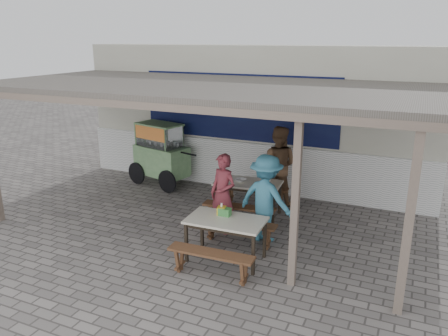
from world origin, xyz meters
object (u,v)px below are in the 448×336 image
patron_wall_side (278,165)px  donation_box (225,212)px  bench_left_wall (256,191)px  bench_right_street (211,259)px  vendor_cart (161,152)px  tissue_box (222,211)px  bench_left_street (239,211)px  patron_right_table (266,199)px  table_left (248,186)px  condiment_bowl (241,180)px  table_right (226,223)px  patron_street_side (223,194)px  condiment_jar (269,179)px  bench_right_wall (239,227)px

patron_wall_side → donation_box: bearing=86.1°
bench_left_wall → bench_right_street: 3.29m
vendor_cart → tissue_box: vendor_cart is taller
patron_wall_side → tissue_box: (-0.12, -2.80, -0.08)m
bench_left_street → patron_right_table: size_ratio=0.90×
table_left → condiment_bowl: bearing=-176.5°
bench_left_wall → donation_box: donation_box is taller
table_right → vendor_cart: (-3.16, 2.99, 0.20)m
patron_street_side → condiment_jar: size_ratio=17.04×
bench_right_street → bench_right_wall: same height
patron_wall_side → condiment_bowl: (-0.49, -1.00, -0.12)m
vendor_cart → tissue_box: bearing=-29.5°
bench_left_wall → bench_right_wall: bearing=-83.6°
vendor_cart → bench_right_street: bearing=-34.9°
tissue_box → condiment_jar: 2.10m
bench_left_street → condiment_bowl: (-0.21, 0.61, 0.44)m
table_right → tissue_box: bearing=131.9°
bench_right_street → patron_street_side: size_ratio=0.90×
bench_right_wall → patron_street_side: patron_street_side is taller
bench_left_wall → bench_right_wall: size_ratio=1.05×
table_right → vendor_cart: vendor_cart is taller
bench_left_wall → tissue_box: size_ratio=10.59×
table_left → bench_left_street: table_left is taller
table_left → tissue_box: 1.85m
table_right → patron_street_side: patron_street_side is taller
bench_left_street → bench_right_street: 2.02m
table_left → condiment_bowl: size_ratio=6.45×
table_right → bench_right_street: (0.03, -0.65, -0.34)m
table_left → vendor_cart: size_ratio=0.70×
table_right → bench_left_street: bearing=100.6°
patron_wall_side → tissue_box: size_ratio=12.75×
bench_left_street → donation_box: bearing=-84.3°
condiment_bowl → patron_right_table: bearing=-47.2°
patron_street_side → tissue_box: (0.36, -0.87, 0.04)m
table_right → bench_left_wall: bearing=96.8°
patron_street_side → bench_left_wall: bearing=104.1°
tissue_box → donation_box: (0.07, -0.02, -0.00)m
bench_left_street → donation_box: 1.32m
table_left → bench_right_wall: (0.34, -1.34, -0.34)m
bench_right_street → patron_street_side: patron_street_side is taller
bench_left_wall → tissue_box: tissue_box is taller
bench_right_street → vendor_cart: bearing=128.8°
patron_right_table → condiment_jar: patron_right_table is taller
bench_right_street → donation_box: 0.93m
table_right → condiment_jar: (-0.00, 2.25, 0.12)m
bench_left_street → donation_box: donation_box is taller
patron_right_table → bench_right_wall: bearing=53.7°
table_right → patron_right_table: patron_right_table is taller
patron_right_table → condiment_jar: (-0.37, 1.26, -0.04)m
bench_left_wall → condiment_bowl: size_ratio=6.71×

